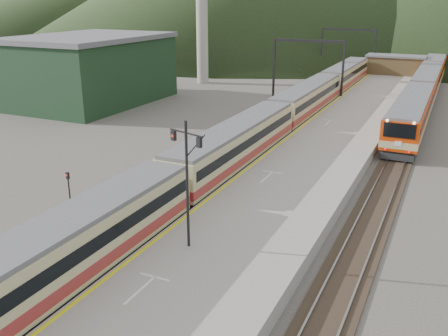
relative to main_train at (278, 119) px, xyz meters
The scene contains 14 objects.
track_main 5.05m from the main_train, 90.00° to the left, with size 2.60×200.00×0.23m.
track_far 7.11m from the main_train, 137.04° to the left, with size 2.60×200.00×0.23m.
track_second 12.56m from the main_train, 22.04° to the left, with size 2.60×200.00×0.23m.
platform 6.38m from the main_train, 25.38° to the left, with size 8.00×100.00×1.00m, color gray.
gantry_near 20.18m from the main_train, 98.25° to the left, with size 9.55×0.25×8.00m.
gantry_far 44.89m from the main_train, 93.65° to the left, with size 9.55×0.25×8.00m.
warehouse 28.87m from the main_train, 166.63° to the left, with size 14.50×20.50×8.60m.
station_shed 43.03m from the main_train, 82.52° to the left, with size 9.40×4.40×3.10m.
main_train is the anchor object (origin of this frame).
second_train 30.92m from the main_train, 68.16° to the left, with size 3.10×63.51×3.78m.
signal_mast 25.28m from the main_train, 81.39° to the right, with size 2.12×0.79×6.65m.
short_signal_a 28.95m from the main_train, 95.12° to the right, with size 0.22×0.17×2.27m.
short_signal_b 3.37m from the main_train, behind, with size 0.26×0.23×2.27m.
short_signal_c 22.54m from the main_train, 108.73° to the right, with size 0.25×0.20×2.27m.
Camera 1 is at (15.17, -9.63, 13.23)m, focal length 40.00 mm.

